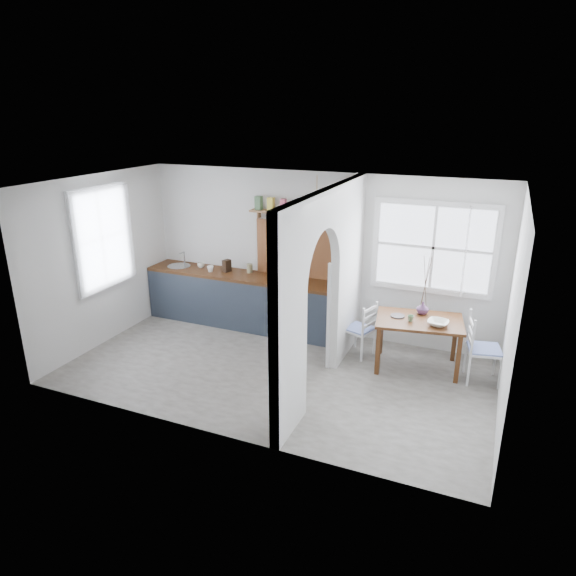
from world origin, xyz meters
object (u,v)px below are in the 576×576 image
at_px(vase, 423,308).
at_px(dining_table, 417,344).
at_px(chair_right, 484,349).
at_px(chair_left, 359,328).
at_px(kettle, 337,281).

bearing_deg(vase, dining_table, -89.51).
xyz_separation_m(dining_table, chair_right, (0.88, -0.04, 0.11)).
distance_m(chair_left, kettle, 0.80).
distance_m(dining_table, vase, 0.51).
distance_m(chair_right, kettle, 2.29).
relative_size(chair_right, kettle, 3.93).
xyz_separation_m(kettle, vase, (1.31, -0.13, -0.20)).
bearing_deg(chair_left, dining_table, 103.42).
xyz_separation_m(chair_left, vase, (0.87, 0.14, 0.41)).
height_order(dining_table, kettle, kettle).
relative_size(dining_table, kettle, 4.86).
bearing_deg(dining_table, chair_right, -12.45).
bearing_deg(kettle, vase, -18.21).
height_order(chair_left, kettle, kettle).
xyz_separation_m(chair_right, vase, (-0.88, 0.27, 0.35)).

